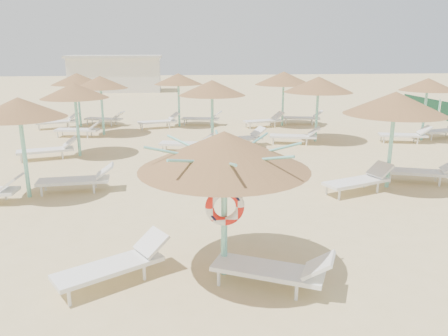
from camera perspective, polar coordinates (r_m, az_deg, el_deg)
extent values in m
plane|color=#D7BC83|center=(7.98, 1.49, -13.23)|extent=(120.00, 120.00, 0.00)
cylinder|color=#7BD6C3|center=(7.43, 0.02, -6.42)|extent=(0.11, 0.11, 2.12)
cone|color=olive|center=(7.09, 0.02, 2.31)|extent=(2.83, 2.83, 0.64)
cylinder|color=#7BD6C3|center=(7.15, 0.02, 0.39)|extent=(0.20, 0.20, 0.12)
cylinder|color=#7BD6C3|center=(7.20, 5.18, 2.03)|extent=(1.28, 0.04, 0.33)
cylinder|color=#7BD6C3|center=(7.61, 3.05, 2.79)|extent=(0.94, 0.94, 0.33)
cylinder|color=#7BD6C3|center=(7.73, -0.56, 3.01)|extent=(0.04, 1.28, 0.33)
cylinder|color=#7BD6C3|center=(7.51, -3.90, 2.60)|extent=(0.94, 0.94, 0.33)
cylinder|color=#7BD6C3|center=(7.05, -5.24, 1.74)|extent=(1.28, 0.04, 0.33)
cylinder|color=#7BD6C3|center=(6.61, -3.46, 0.86)|extent=(0.94, 0.94, 0.33)
cylinder|color=#7BD6C3|center=(6.47, 0.72, 0.57)|extent=(0.04, 1.28, 0.33)
cylinder|color=#7BD6C3|center=(6.73, 4.40, 1.10)|extent=(0.94, 0.94, 0.33)
torus|color=red|center=(7.26, 0.12, -5.09)|extent=(0.66, 0.15, 0.66)
cylinder|color=white|center=(7.35, -19.56, -15.72)|extent=(0.06, 0.06, 0.27)
cylinder|color=white|center=(7.75, -20.73, -14.14)|extent=(0.06, 0.06, 0.27)
cylinder|color=white|center=(7.75, -10.37, -13.31)|extent=(0.06, 0.06, 0.27)
cylinder|color=white|center=(8.13, -11.96, -11.97)|extent=(0.06, 0.06, 0.27)
cube|color=white|center=(7.68, -14.80, -12.45)|extent=(1.85, 1.43, 0.08)
cube|color=white|center=(7.88, -9.47, -9.54)|extent=(0.69, 0.72, 0.35)
cylinder|color=white|center=(7.47, -0.70, -14.20)|extent=(0.06, 0.06, 0.27)
cylinder|color=white|center=(7.87, 0.54, -12.58)|extent=(0.06, 0.06, 0.27)
cylinder|color=white|center=(7.18, 9.43, -15.72)|extent=(0.06, 0.06, 0.27)
cylinder|color=white|center=(7.60, 10.11, -13.92)|extent=(0.06, 0.06, 0.27)
cube|color=white|center=(7.39, 5.70, -13.09)|extent=(1.90, 1.35, 0.08)
cube|color=white|center=(7.16, 12.25, -12.28)|extent=(0.67, 0.72, 0.35)
cylinder|color=#7BD6C3|center=(12.48, -24.61, 1.57)|extent=(0.11, 0.11, 2.30)
cone|color=olive|center=(12.27, -25.25, 7.15)|extent=(2.33, 2.33, 0.53)
cylinder|color=#7BD6C3|center=(12.30, -25.13, 6.09)|extent=(0.20, 0.20, 0.12)
cylinder|color=white|center=(12.73, -26.65, -3.15)|extent=(0.06, 0.06, 0.28)
cube|color=white|center=(12.28, -26.04, -1.66)|extent=(0.52, 0.63, 0.36)
cylinder|color=white|center=(12.63, -22.73, -2.83)|extent=(0.06, 0.06, 0.28)
cylinder|color=white|center=(13.10, -22.31, -2.16)|extent=(0.06, 0.06, 0.28)
cylinder|color=white|center=(12.41, -16.64, -2.57)|extent=(0.06, 0.06, 0.28)
cylinder|color=white|center=(12.89, -16.43, -1.90)|extent=(0.06, 0.06, 0.28)
cube|color=white|center=(12.67, -19.07, -1.56)|extent=(1.94, 0.75, 0.08)
cube|color=white|center=(12.51, -15.31, -0.33)|extent=(0.52, 0.63, 0.36)
cylinder|color=#7BD6C3|center=(16.77, -18.60, 5.37)|extent=(0.11, 0.11, 2.30)
cone|color=olive|center=(16.62, -18.96, 9.54)|extent=(2.39, 2.39, 0.54)
cylinder|color=#7BD6C3|center=(16.64, -18.89, 8.76)|extent=(0.20, 0.20, 0.12)
cylinder|color=white|center=(16.62, -24.97, 1.08)|extent=(0.06, 0.06, 0.28)
cylinder|color=white|center=(17.10, -24.92, 1.46)|extent=(0.06, 0.06, 0.28)
cylinder|color=white|center=(16.60, -20.33, 1.55)|extent=(0.06, 0.06, 0.28)
cylinder|color=white|center=(17.08, -20.41, 1.91)|extent=(0.06, 0.06, 0.28)
cube|color=white|center=(16.80, -22.30, 2.14)|extent=(2.00, 1.11, 0.08)
cube|color=white|center=(16.76, -19.48, 3.23)|extent=(0.63, 0.71, 0.36)
cylinder|color=#7BD6C3|center=(23.24, -18.41, 7.95)|extent=(0.11, 0.11, 2.30)
cone|color=olive|center=(23.13, -18.66, 10.98)|extent=(2.50, 2.50, 0.56)
cylinder|color=#7BD6C3|center=(23.14, -18.61, 10.40)|extent=(0.20, 0.20, 0.12)
cylinder|color=white|center=(22.93, -22.97, 4.87)|extent=(0.06, 0.06, 0.28)
cylinder|color=white|center=(23.42, -23.06, 5.06)|extent=(0.06, 0.06, 0.28)
cylinder|color=white|center=(23.04, -19.62, 5.24)|extent=(0.06, 0.06, 0.28)
cylinder|color=white|center=(23.53, -19.78, 5.42)|extent=(0.06, 0.06, 0.28)
cube|color=white|center=(23.20, -21.09, 5.62)|extent=(2.00, 1.22, 0.08)
cube|color=white|center=(23.26, -19.06, 6.43)|extent=(0.66, 0.73, 0.36)
cylinder|color=white|center=(23.65, -17.42, 5.67)|extent=(0.06, 0.06, 0.28)
cylinder|color=white|center=(24.08, -16.83, 5.88)|extent=(0.06, 0.06, 0.28)
cylinder|color=white|center=(23.00, -14.49, 5.63)|extent=(0.06, 0.06, 0.28)
cylinder|color=white|center=(23.44, -13.94, 5.84)|extent=(0.06, 0.06, 0.28)
cube|color=white|center=(23.45, -15.45, 6.19)|extent=(2.00, 1.22, 0.08)
cube|color=white|center=(23.03, -13.61, 6.76)|extent=(0.66, 0.73, 0.36)
cylinder|color=#7BD6C3|center=(17.02, -1.54, 6.30)|extent=(0.11, 0.11, 2.30)
cone|color=olive|center=(16.87, -1.57, 10.45)|extent=(2.56, 2.56, 0.58)
cylinder|color=#7BD6C3|center=(16.90, -1.57, 9.65)|extent=(0.20, 0.20, 0.12)
cylinder|color=white|center=(16.71, -8.01, 2.45)|extent=(0.06, 0.06, 0.28)
cylinder|color=white|center=(17.18, -7.57, 2.82)|extent=(0.06, 0.06, 0.28)
cylinder|color=white|center=(16.41, -3.45, 2.34)|extent=(0.06, 0.06, 0.28)
cylinder|color=white|center=(16.89, -3.13, 2.72)|extent=(0.06, 0.06, 0.28)
cube|color=white|center=(16.72, -5.15, 3.18)|extent=(1.99, 1.07, 0.08)
cube|color=white|center=(16.51, -2.29, 3.92)|extent=(0.62, 0.70, 0.36)
cylinder|color=white|center=(17.11, -0.18, 2.91)|extent=(0.06, 0.06, 0.28)
cylinder|color=white|center=(17.57, -0.77, 3.24)|extent=(0.06, 0.06, 0.28)
cylinder|color=white|center=(17.63, 3.92, 3.24)|extent=(0.06, 0.06, 0.28)
cylinder|color=white|center=(18.08, 3.25, 3.55)|extent=(0.06, 0.06, 0.28)
cube|color=white|center=(17.60, 1.96, 3.85)|extent=(1.99, 1.07, 0.08)
cube|color=white|center=(17.90, 4.48, 4.79)|extent=(0.62, 0.70, 0.36)
cylinder|color=#7BD6C3|center=(22.27, -5.91, 8.35)|extent=(0.11, 0.11, 2.30)
cone|color=olive|center=(22.15, -6.00, 11.51)|extent=(2.39, 2.39, 0.54)
cylinder|color=#7BD6C3|center=(22.17, -5.98, 10.92)|extent=(0.20, 0.20, 0.12)
cylinder|color=white|center=(21.63, -10.63, 5.27)|extent=(0.06, 0.06, 0.28)
cylinder|color=white|center=(22.12, -10.86, 5.47)|extent=(0.06, 0.06, 0.28)
cylinder|color=white|center=(21.90, -7.14, 5.53)|extent=(0.06, 0.06, 0.28)
cylinder|color=white|center=(22.38, -7.44, 5.73)|extent=(0.06, 0.06, 0.28)
cube|color=white|center=(21.99, -8.71, 5.99)|extent=(1.99, 1.05, 0.08)
cube|color=white|center=(22.15, -6.57, 6.76)|extent=(0.61, 0.70, 0.36)
cylinder|color=white|center=(22.66, -5.18, 5.91)|extent=(0.06, 0.06, 0.28)
cylinder|color=white|center=(23.14, -4.93, 6.12)|extent=(0.06, 0.06, 0.28)
cylinder|color=white|center=(22.42, -1.79, 5.87)|extent=(0.06, 0.06, 0.28)
cylinder|color=white|center=(22.91, -1.60, 6.07)|extent=(0.06, 0.06, 0.28)
cube|color=white|center=(22.72, -3.08, 6.44)|extent=(1.99, 1.05, 0.08)
cube|color=white|center=(22.56, -0.94, 7.01)|extent=(0.61, 0.70, 0.36)
cylinder|color=#7BD6C3|center=(13.03, 20.92, 2.49)|extent=(0.11, 0.11, 2.30)
cone|color=olive|center=(12.84, 21.45, 7.91)|extent=(2.75, 2.75, 0.62)
cylinder|color=#7BD6C3|center=(12.87, 21.35, 6.84)|extent=(0.20, 0.20, 0.12)
cylinder|color=white|center=(11.77, 14.82, -3.41)|extent=(0.06, 0.06, 0.28)
cylinder|color=white|center=(12.12, 13.27, -2.76)|extent=(0.06, 0.06, 0.28)
cylinder|color=white|center=(12.67, 19.42, -2.44)|extent=(0.06, 0.06, 0.28)
cylinder|color=white|center=(13.01, 17.85, -1.86)|extent=(0.06, 0.06, 0.28)
cube|color=white|center=(12.41, 16.90, -1.72)|extent=(2.00, 1.23, 0.08)
cube|color=white|center=(12.94, 19.72, -0.18)|extent=(0.66, 0.73, 0.36)
cylinder|color=white|center=(13.68, 20.86, -1.30)|extent=(0.06, 0.06, 0.28)
cylinder|color=white|center=(14.16, 20.61, -0.74)|extent=(0.06, 0.06, 0.28)
cylinder|color=white|center=(13.94, 26.35, -1.61)|extent=(0.06, 0.06, 0.28)
cylinder|color=white|center=(14.41, 25.92, -1.04)|extent=(0.06, 0.06, 0.28)
cube|color=white|center=(14.01, 24.03, -0.49)|extent=(2.00, 1.23, 0.08)
cylinder|color=#7BD6C3|center=(18.87, 12.02, 6.86)|extent=(0.11, 0.11, 2.30)
cone|color=olive|center=(18.74, 12.23, 10.63)|extent=(2.84, 2.84, 0.64)
cylinder|color=#7BD6C3|center=(18.76, 12.19, 9.88)|extent=(0.20, 0.20, 0.12)
cylinder|color=white|center=(18.10, 6.46, 3.50)|extent=(0.06, 0.06, 0.28)
cylinder|color=white|center=(18.59, 6.50, 3.81)|extent=(0.06, 0.06, 0.28)
cylinder|color=white|center=(18.12, 10.73, 3.34)|extent=(0.06, 0.06, 0.28)
cylinder|color=white|center=(18.61, 10.67, 3.65)|extent=(0.06, 0.06, 0.28)
cube|color=white|center=(18.31, 9.00, 4.11)|extent=(2.00, 1.09, 0.08)
cube|color=white|center=(18.30, 11.70, 4.75)|extent=(0.62, 0.70, 0.36)
cylinder|color=#7BD6C3|center=(22.61, 7.69, 8.40)|extent=(0.11, 0.11, 2.30)
cone|color=olive|center=(22.50, 7.81, 11.56)|extent=(2.89, 2.89, 0.65)
cylinder|color=#7BD6C3|center=(22.52, 7.78, 10.93)|extent=(0.20, 0.20, 0.12)
cylinder|color=white|center=(21.57, 3.44, 5.47)|extent=(0.06, 0.06, 0.28)
cylinder|color=white|center=(22.02, 2.91, 5.68)|extent=(0.06, 0.06, 0.28)
cylinder|color=white|center=(22.14, 6.65, 5.65)|extent=(0.06, 0.06, 0.28)
cylinder|color=white|center=(22.58, 6.08, 5.86)|extent=(0.06, 0.06, 0.28)
cube|color=white|center=(22.09, 5.09, 6.15)|extent=(1.99, 1.05, 0.08)
cube|color=white|center=(22.43, 7.08, 6.85)|extent=(0.61, 0.70, 0.36)
cylinder|color=white|center=(23.05, 8.09, 5.98)|extent=(0.06, 0.06, 0.28)
cylinder|color=white|center=(23.55, 8.06, 6.18)|extent=(0.06, 0.06, 0.28)
cylinder|color=white|center=(23.13, 11.45, 5.86)|extent=(0.06, 0.06, 0.28)
cylinder|color=white|center=(23.62, 11.36, 6.06)|extent=(0.06, 0.06, 0.28)
cube|color=white|center=(23.31, 10.07, 6.45)|extent=(1.99, 1.05, 0.08)
cube|color=white|center=(23.34, 12.20, 6.95)|extent=(0.61, 0.70, 0.36)
cylinder|color=#7BD6C3|center=(20.57, 24.70, 6.47)|extent=(0.11, 0.11, 2.30)
cone|color=olive|center=(20.44, 25.08, 9.87)|extent=(2.30, 2.30, 0.52)
cylinder|color=#7BD6C3|center=(20.46, 25.01, 9.24)|extent=(0.20, 0.20, 0.12)
cylinder|color=white|center=(19.39, 20.15, 3.44)|extent=(0.06, 0.06, 0.28)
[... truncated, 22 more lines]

